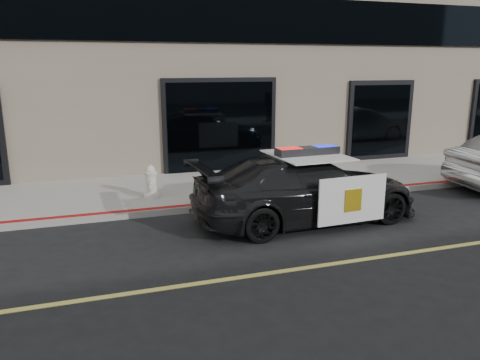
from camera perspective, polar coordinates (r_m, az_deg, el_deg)
name	(u,v)px	position (r m, az deg, el deg)	size (l,w,h in m)	color
ground	(387,256)	(8.59, 17.50, -8.86)	(120.00, 120.00, 0.00)	black
sidewalk_n	(273,182)	(12.95, 4.01, -0.28)	(60.00, 3.50, 0.15)	gray
police_car	(306,188)	(9.91, 8.07, -0.98)	(2.47, 5.02, 1.59)	black
fire_hydrant	(151,182)	(11.27, -10.78, -0.28)	(0.36, 0.50, 0.79)	silver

